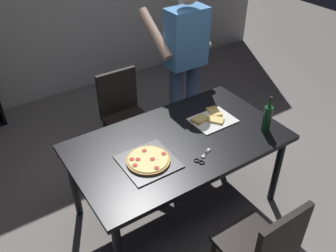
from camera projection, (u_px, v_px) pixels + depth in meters
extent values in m
plane|color=gray|center=(177.00, 205.00, 3.28)|extent=(12.00, 12.00, 0.00)
cube|color=black|center=(178.00, 142.00, 2.85)|extent=(1.70, 0.98, 0.04)
cylinder|color=black|center=(277.00, 170.00, 3.14)|extent=(0.06, 0.06, 0.71)
cylinder|color=black|center=(74.00, 184.00, 3.00)|extent=(0.06, 0.06, 0.71)
cylinder|color=black|center=(217.00, 125.00, 3.69)|extent=(0.06, 0.06, 0.71)
cube|color=black|center=(253.00, 245.00, 2.42)|extent=(0.42, 0.42, 0.04)
cube|color=black|center=(281.00, 242.00, 2.15)|extent=(0.42, 0.04, 0.45)
cylinder|color=black|center=(249.00, 236.00, 2.76)|extent=(0.04, 0.04, 0.41)
cube|color=black|center=(128.00, 120.00, 3.63)|extent=(0.42, 0.42, 0.04)
cube|color=black|center=(117.00, 91.00, 3.61)|extent=(0.42, 0.04, 0.45)
cylinder|color=black|center=(122.00, 153.00, 3.56)|extent=(0.04, 0.04, 0.41)
cylinder|color=black|center=(153.00, 141.00, 3.72)|extent=(0.04, 0.04, 0.41)
cylinder|color=black|center=(106.00, 135.00, 3.80)|extent=(0.04, 0.04, 0.41)
cylinder|color=black|center=(136.00, 124.00, 3.96)|extent=(0.04, 0.04, 0.41)
cylinder|color=#38476B|center=(192.00, 103.00, 3.81)|extent=(0.14, 0.14, 0.95)
cylinder|color=#38476B|center=(176.00, 109.00, 3.72)|extent=(0.14, 0.14, 0.95)
cube|color=#4C8CD1|center=(186.00, 38.00, 3.33)|extent=(0.38, 0.22, 0.55)
cylinder|color=#E0B293|center=(195.00, 24.00, 3.54)|extent=(0.09, 0.50, 0.39)
cylinder|color=#E0B293|center=(155.00, 34.00, 3.33)|extent=(0.09, 0.50, 0.39)
cube|color=#2D2D33|center=(148.00, 162.00, 2.62)|extent=(0.38, 0.38, 0.01)
cylinder|color=tan|center=(148.00, 160.00, 2.61)|extent=(0.32, 0.32, 0.02)
cylinder|color=#EACC6B|center=(148.00, 159.00, 2.61)|extent=(0.29, 0.29, 0.01)
cylinder|color=#B22819|center=(152.00, 159.00, 2.60)|extent=(0.04, 0.04, 0.00)
cylinder|color=#B22819|center=(138.00, 159.00, 2.60)|extent=(0.04, 0.04, 0.00)
cylinder|color=#B22819|center=(157.00, 168.00, 2.52)|extent=(0.04, 0.04, 0.00)
cylinder|color=#B22819|center=(132.00, 159.00, 2.60)|extent=(0.04, 0.04, 0.00)
cylinder|color=#B22819|center=(164.00, 154.00, 2.65)|extent=(0.04, 0.04, 0.00)
cylinder|color=#B22819|center=(135.00, 165.00, 2.55)|extent=(0.04, 0.04, 0.00)
cylinder|color=#B22819|center=(144.00, 151.00, 2.68)|extent=(0.04, 0.04, 0.00)
cube|color=white|center=(213.00, 120.00, 3.06)|extent=(0.36, 0.28, 0.01)
cube|color=#EACC6B|center=(200.00, 119.00, 3.04)|extent=(0.15, 0.12, 0.02)
cube|color=tan|center=(195.00, 122.00, 3.01)|extent=(0.04, 0.09, 0.02)
cube|color=#EACC6B|center=(214.00, 112.00, 3.14)|extent=(0.11, 0.15, 0.02)
cube|color=tan|center=(211.00, 108.00, 3.18)|extent=(0.09, 0.04, 0.02)
cube|color=#EACC6B|center=(215.00, 120.00, 3.04)|extent=(0.16, 0.17, 0.02)
cube|color=tan|center=(208.00, 118.00, 3.05)|extent=(0.09, 0.07, 0.02)
cylinder|color=#194723|center=(267.00, 119.00, 2.89)|extent=(0.07, 0.07, 0.22)
cylinder|color=#194723|center=(270.00, 103.00, 2.80)|extent=(0.03, 0.03, 0.08)
cylinder|color=black|center=(271.00, 98.00, 2.77)|extent=(0.03, 0.03, 0.02)
cube|color=silver|center=(206.00, 153.00, 2.70)|extent=(0.11, 0.07, 0.01)
cube|color=silver|center=(206.00, 153.00, 2.70)|extent=(0.12, 0.05, 0.01)
torus|color=black|center=(197.00, 160.00, 2.64)|extent=(0.06, 0.06, 0.01)
torus|color=black|center=(202.00, 162.00, 2.62)|extent=(0.06, 0.06, 0.01)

